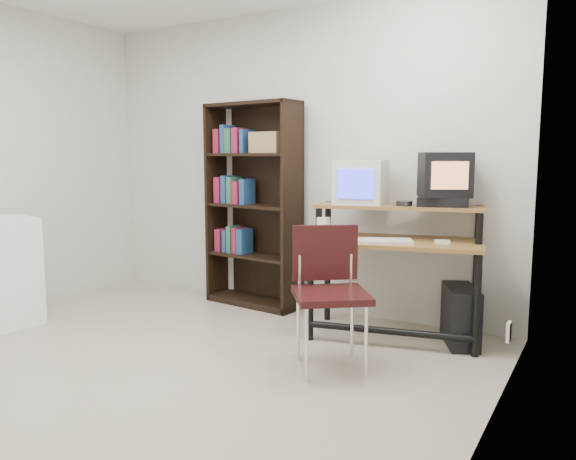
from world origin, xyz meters
The scene contains 16 objects.
floor centered at (0.00, 0.00, -0.01)m, with size 4.00×4.00×0.01m, color #B8AE98.
back_wall centered at (0.00, 2.00, 1.30)m, with size 4.00×0.01×2.60m, color beige.
right_wall centered at (2.00, 0.00, 1.30)m, with size 0.01×4.00×2.60m, color beige.
computer_desk centered at (1.11, 1.62, 0.69)m, with size 1.34×0.87×0.98m.
crt_monitor centered at (0.79, 1.68, 1.14)m, with size 0.42×0.43×0.35m.
vcr centered at (1.39, 1.79, 1.01)m, with size 0.36×0.26×0.08m, color black.
crt_tv centered at (1.39, 1.83, 1.21)m, with size 0.46×0.45×0.33m.
cd_spindle centered at (1.14, 1.67, 0.99)m, with size 0.12×0.12×0.05m, color #26262B.
keyboard centered at (1.04, 1.43, 0.74)m, with size 0.47×0.21×0.04m, color beige.
mousepad centered at (1.45, 1.59, 0.72)m, with size 0.22×0.18×0.01m, color black.
mouse centered at (1.45, 1.60, 0.74)m, with size 0.10×0.06×0.03m, color white.
desk_speaker centered at (0.60, 1.43, 0.80)m, with size 0.08×0.07×0.17m, color beige.
pc_tower centered at (1.59, 1.67, 0.21)m, with size 0.20×0.45×0.42m, color black.
school_chair centered at (0.94, 0.83, 0.56)m, with size 0.63×0.63×0.90m.
bookshelf centered at (-0.31, 1.86, 0.93)m, with size 0.93×0.40×1.81m.
wall_outlet centered at (1.99, 1.15, 0.30)m, with size 0.02×0.08×0.12m, color beige.
Camera 1 is at (2.48, -2.34, 1.35)m, focal length 35.00 mm.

